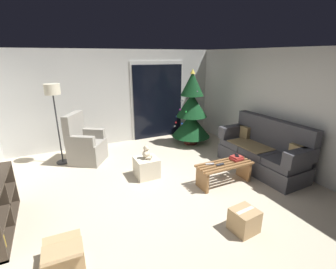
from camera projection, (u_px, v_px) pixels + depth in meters
ground_plane at (165, 194)px, 4.26m from camera, size 7.00×7.00×0.00m
wall_back at (117, 98)px, 6.49m from camera, size 5.72×0.12×2.50m
wall_right at (288, 110)px, 5.05m from camera, size 0.12×6.00×2.50m
patio_door_frame at (158, 100)px, 6.96m from camera, size 1.60×0.02×2.20m
patio_door_glass at (158, 102)px, 6.96m from camera, size 1.50×0.02×2.10m
couch at (263, 151)px, 5.10m from camera, size 0.82×1.96×1.08m
coffee_table at (224, 170)px, 4.54m from camera, size 1.10×0.40×0.42m
remote_graphite at (220, 164)px, 4.43m from camera, size 0.16×0.04×0.02m
remote_silver at (210, 164)px, 4.46m from camera, size 0.16×0.09×0.02m
book_stack at (237, 158)px, 4.66m from camera, size 0.24×0.21×0.07m
cell_phone at (237, 155)px, 4.67m from camera, size 0.14×0.16×0.01m
christmas_tree at (191, 112)px, 6.44m from camera, size 1.03×1.03×2.02m
armchair at (85, 145)px, 5.46m from camera, size 0.95×0.95×1.13m
floor_lamp at (53, 97)px, 5.04m from camera, size 0.32×0.32×1.78m
ottoman at (147, 167)px, 4.83m from camera, size 0.44×0.44×0.39m
teddy_bear_cream at (147, 153)px, 4.73m from camera, size 0.22×0.21×0.29m
cardboard_box_open_near_shelf at (64, 257)px, 2.77m from camera, size 0.46×0.48×0.29m
cardboard_box_taped_mid_floor at (244, 220)px, 3.33m from camera, size 0.37×0.36×0.33m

